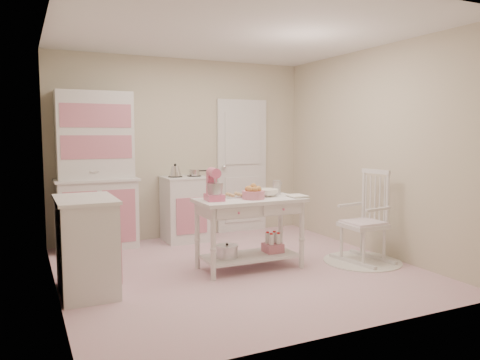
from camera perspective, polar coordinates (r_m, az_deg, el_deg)
name	(u,v)px	position (r m, az deg, el deg)	size (l,w,h in m)	color
room_shell	(237,122)	(5.15, -0.34, 7.07)	(3.84, 3.84, 2.62)	pink
door	(242,166)	(7.27, 0.24, 1.73)	(0.82, 0.05, 2.04)	silver
hutch	(96,170)	(6.42, -17.11, 1.12)	(1.06, 0.50, 2.08)	silver
stove	(185,208)	(6.71, -6.69, -3.46)	(0.62, 0.57, 0.92)	silver
base_cabinet	(87,245)	(4.74, -18.21, -7.57)	(0.54, 0.84, 0.92)	silver
lace_rug	(362,261)	(5.85, 14.68, -9.54)	(0.92, 0.92, 0.01)	white
rocking_chair	(363,216)	(5.73, 14.81, -4.28)	(0.48, 0.72, 1.10)	silver
work_table	(250,234)	(5.30, 1.18, -6.54)	(1.20, 0.60, 0.80)	silver
stand_mixer	(214,185)	(5.06, -3.17, -0.61)	(0.20, 0.28, 0.34)	#E36087
cookie_tray	(231,197)	(5.33, -1.11, -2.03)	(0.34, 0.24, 0.02)	silver
bread_basket	(253,195)	(5.19, 1.64, -1.83)	(0.25, 0.25, 0.09)	#CD7689
mixing_bowl	(267,193)	(5.42, 3.28, -1.55)	(0.27, 0.27, 0.08)	white
metal_pitcher	(277,187)	(5.57, 4.52, -0.91)	(0.10, 0.10, 0.17)	silver
recipe_book	(290,196)	(5.34, 6.10, -2.00)	(0.18, 0.25, 0.02)	white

